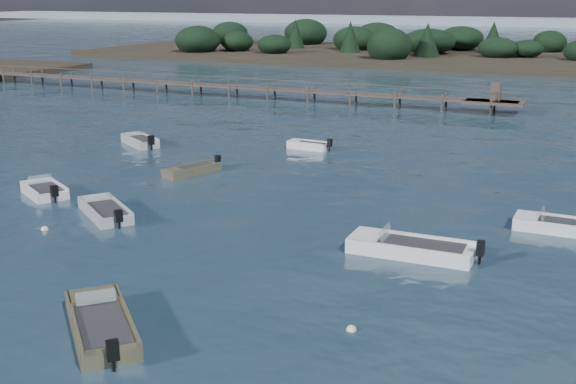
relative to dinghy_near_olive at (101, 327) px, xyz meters
The scene contains 13 objects.
ground 59.84m from the dinghy_near_olive, 89.79° to the left, with size 400.00×400.00×0.00m, color #182A38.
dinghy_near_olive is the anchor object (origin of this frame).
dinghy_mid_white_b 20.27m from the dinghy_near_olive, 53.00° to the left, with size 4.53×1.64×1.13m.
tender_far_grey 28.67m from the dinghy_near_olive, 123.28° to the left, with size 3.76×3.07×1.26m.
dinghy_mid_white_a 12.66m from the dinghy_near_olive, 57.25° to the left, with size 5.31×1.91×1.24m.
dinghy_extra_a 16.97m from the dinghy_near_olive, 138.06° to the left, with size 3.39×2.91×1.19m.
dinghy_extra_b 20.18m from the dinghy_near_olive, 113.87° to the left, with size 2.28×3.87×0.99m.
tender_far_white 27.96m from the dinghy_near_olive, 99.69° to the left, with size 3.10×1.27×1.05m.
dinghy_mid_grey 12.35m from the dinghy_near_olive, 127.64° to the left, with size 4.18×3.64×1.11m.
buoy_b 7.71m from the dinghy_near_olive, 25.42° to the left, with size 0.32×0.32×0.32m, color silver.
buoy_c 11.13m from the dinghy_near_olive, 141.09° to the left, with size 0.32×0.32×0.32m, color silver.
jetty 52.46m from the dinghy_near_olive, 114.22° to the left, with size 64.50×3.20×3.40m.
distant_haze 246.75m from the dinghy_near_olive, 111.34° to the left, with size 280.00×20.00×2.40m, color gray.
Camera 1 is at (13.37, -15.89, 10.06)m, focal length 45.00 mm.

